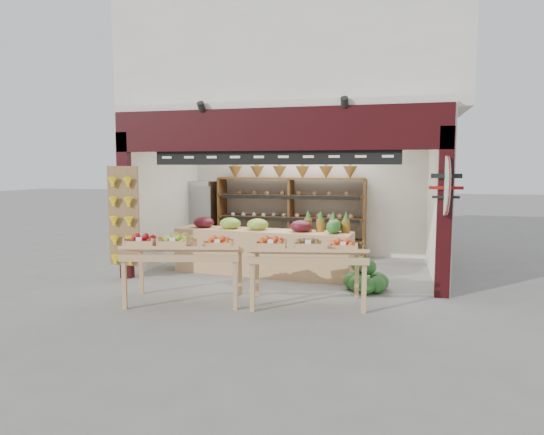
{
  "coord_description": "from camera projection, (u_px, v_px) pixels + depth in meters",
  "views": [
    {
      "loc": [
        1.99,
        -8.9,
        2.04
      ],
      "look_at": [
        -0.21,
        -0.2,
        1.09
      ],
      "focal_mm": 32.0,
      "sensor_mm": 36.0,
      "label": 1
    }
  ],
  "objects": [
    {
      "name": "ground",
      "position": [
        285.0,
        273.0,
        9.28
      ],
      "size": [
        60.0,
        60.0,
        0.0
      ],
      "primitive_type": "plane",
      "color": "slate",
      "rests_on": "ground"
    },
    {
      "name": "shop_structure",
      "position": [
        302.0,
        79.0,
        10.43
      ],
      "size": [
        6.36,
        5.12,
        5.4
      ],
      "color": "silver",
      "rests_on": "ground"
    },
    {
      "name": "banana_board",
      "position": [
        123.0,
        218.0,
        8.7
      ],
      "size": [
        0.6,
        0.15,
        1.8
      ],
      "color": "olive",
      "rests_on": "ground"
    },
    {
      "name": "gift_sign",
      "position": [
        446.0,
        186.0,
        7.33
      ],
      "size": [
        0.04,
        0.93,
        0.92
      ],
      "color": "silver",
      "rests_on": "ground"
    },
    {
      "name": "back_shelving",
      "position": [
        291.0,
        200.0,
        11.03
      ],
      "size": [
        3.37,
        0.55,
        2.05
      ],
      "color": "brown",
      "rests_on": "ground"
    },
    {
      "name": "refrigerator",
      "position": [
        207.0,
        217.0,
        11.57
      ],
      "size": [
        0.82,
        0.82,
        1.7
      ],
      "primitive_type": "cube",
      "rotation": [
        0.0,
        0.0,
        -0.29
      ],
      "color": "#ADB0B4",
      "rests_on": "ground"
    },
    {
      "name": "cardboard_stack",
      "position": [
        241.0,
        252.0,
        10.3
      ],
      "size": [
        0.95,
        0.69,
        0.61
      ],
      "color": "white",
      "rests_on": "ground"
    },
    {
      "name": "mid_counter",
      "position": [
        262.0,
        250.0,
        9.18
      ],
      "size": [
        3.43,
        0.92,
        1.07
      ],
      "color": "tan",
      "rests_on": "ground"
    },
    {
      "name": "display_table_left",
      "position": [
        177.0,
        246.0,
        7.31
      ],
      "size": [
        1.88,
        1.31,
        1.08
      ],
      "color": "tan",
      "rests_on": "ground"
    },
    {
      "name": "display_table_right",
      "position": [
        303.0,
        249.0,
        7.16
      ],
      "size": [
        1.83,
        1.24,
        1.06
      ],
      "color": "tan",
      "rests_on": "ground"
    },
    {
      "name": "watermelon_pile",
      "position": [
        366.0,
        278.0,
        7.99
      ],
      "size": [
        0.75,
        0.72,
        0.54
      ],
      "color": "#1D531B",
      "rests_on": "ground"
    }
  ]
}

